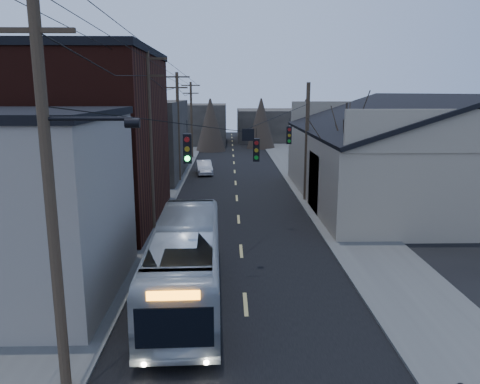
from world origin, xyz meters
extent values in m
cube|color=black|center=(0.00, 30.00, 0.01)|extent=(9.00, 110.00, 0.02)
cube|color=#474744|center=(-6.50, 30.00, 0.06)|extent=(4.00, 110.00, 0.12)
cube|color=#474744|center=(6.50, 30.00, 0.06)|extent=(4.00, 110.00, 0.12)
cube|color=gray|center=(-9.00, 9.00, 3.50)|extent=(8.00, 8.00, 7.00)
cube|color=black|center=(-10.00, 20.00, 5.00)|extent=(10.00, 12.00, 10.00)
cube|color=#2E2924|center=(-9.50, 36.00, 3.50)|extent=(9.00, 14.00, 7.00)
cube|color=gray|center=(13.00, 25.00, 2.50)|extent=(16.00, 20.00, 5.00)
cube|color=black|center=(9.00, 25.00, 6.30)|extent=(8.16, 20.60, 2.86)
cube|color=black|center=(17.00, 25.00, 6.30)|extent=(8.16, 20.60, 2.86)
cube|color=#2E2924|center=(-6.00, 65.00, 3.00)|extent=(10.00, 12.00, 6.00)
cube|color=#2E2924|center=(7.00, 70.00, 2.50)|extent=(12.00, 14.00, 5.00)
cone|color=black|center=(6.50, 20.00, 3.60)|extent=(0.40, 0.40, 7.20)
cylinder|color=#382B1E|center=(-5.00, 3.00, 5.25)|extent=(0.28, 0.28, 10.50)
cylinder|color=#382B1E|center=(-5.00, 18.00, 5.00)|extent=(0.28, 0.28, 10.00)
cube|color=#382B1E|center=(-5.00, 18.00, 9.60)|extent=(2.20, 0.12, 0.12)
cylinder|color=#382B1E|center=(-5.00, 33.00, 4.75)|extent=(0.28, 0.28, 9.50)
cube|color=#382B1E|center=(-5.00, 33.00, 9.10)|extent=(2.20, 0.12, 0.12)
cylinder|color=#382B1E|center=(-5.00, 48.00, 4.50)|extent=(0.28, 0.28, 9.00)
cube|color=#382B1E|center=(-5.00, 48.00, 8.60)|extent=(2.20, 0.12, 0.12)
cylinder|color=#382B1E|center=(5.00, 25.00, 4.25)|extent=(0.28, 0.28, 8.50)
cube|color=black|center=(-2.00, 7.50, 5.95)|extent=(0.28, 0.20, 1.00)
cube|color=black|center=(0.60, 12.00, 5.35)|extent=(0.28, 0.20, 1.00)
cube|color=black|center=(2.80, 18.00, 5.45)|extent=(0.28, 0.20, 1.00)
imported|color=#A3AAAF|center=(-2.27, 8.68, 1.49)|extent=(2.81, 10.75, 2.98)
imported|color=#B4B6BD|center=(-3.00, 36.74, 0.66)|extent=(1.93, 4.16, 1.32)
camera|label=1|loc=(-0.61, -8.29, 7.82)|focal=35.00mm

